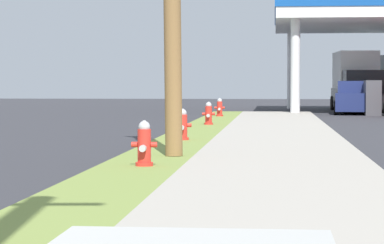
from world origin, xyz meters
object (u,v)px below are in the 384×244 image
(fire_hydrant_second, at_px, (144,146))
(truck_teal_on_apron, at_px, (367,83))
(fire_hydrant_fourth, at_px, (209,115))
(car_navy_by_far_pump, at_px, (355,99))
(truck_black_at_forecourt, at_px, (357,83))
(fire_hydrant_fifth, at_px, (220,108))
(fire_hydrant_third, at_px, (183,126))

(fire_hydrant_second, relative_size, truck_teal_on_apron, 0.11)
(fire_hydrant_fourth, distance_m, car_navy_by_far_pump, 15.19)
(fire_hydrant_fourth, xyz_separation_m, truck_teal_on_apron, (7.64, 25.10, 1.04))
(truck_black_at_forecourt, bearing_deg, fire_hydrant_fifth, -122.06)
(fire_hydrant_third, relative_size, fire_hydrant_fourth, 1.00)
(fire_hydrant_fifth, height_order, truck_teal_on_apron, truck_teal_on_apron)
(truck_teal_on_apron, bearing_deg, truck_black_at_forecourt, -99.64)
(fire_hydrant_fifth, relative_size, truck_teal_on_apron, 0.11)
(fire_hydrant_fifth, xyz_separation_m, truck_black_at_forecourt, (6.47, 10.33, 1.04))
(fire_hydrant_second, bearing_deg, truck_black_at_forecourt, 78.79)
(fire_hydrant_second, bearing_deg, car_navy_by_far_pump, 78.21)
(fire_hydrant_fifth, height_order, car_navy_by_far_pump, car_navy_by_far_pump)
(truck_black_at_forecourt, bearing_deg, fire_hydrant_second, -101.21)
(fire_hydrant_third, xyz_separation_m, truck_teal_on_apron, (7.68, 32.89, 1.04))
(fire_hydrant_second, distance_m, fire_hydrant_fifth, 21.71)
(fire_hydrant_second, height_order, fire_hydrant_third, same)
(truck_black_at_forecourt, bearing_deg, truck_teal_on_apron, 80.36)
(fire_hydrant_fifth, bearing_deg, fire_hydrant_fourth, -89.27)
(fire_hydrant_fourth, relative_size, truck_teal_on_apron, 0.11)
(car_navy_by_far_pump, bearing_deg, fire_hydrant_fifth, -132.14)
(fire_hydrant_third, height_order, truck_teal_on_apron, truck_teal_on_apron)
(fire_hydrant_second, bearing_deg, fire_hydrant_fourth, 90.10)
(car_navy_by_far_pump, height_order, truck_teal_on_apron, truck_teal_on_apron)
(truck_black_at_forecourt, bearing_deg, fire_hydrant_third, -104.16)
(car_navy_by_far_pump, xyz_separation_m, truck_teal_on_apron, (1.69, 11.13, 0.77))
(fire_hydrant_fourth, height_order, truck_teal_on_apron, truck_teal_on_apron)
(fire_hydrant_second, height_order, fire_hydrant_fifth, same)
(fire_hydrant_second, xyz_separation_m, car_navy_by_far_pump, (5.93, 28.39, 0.28))
(fire_hydrant_third, distance_m, car_navy_by_far_pump, 22.57)
(car_navy_by_far_pump, height_order, truck_black_at_forecourt, truck_black_at_forecourt)
(car_navy_by_far_pump, xyz_separation_m, truck_black_at_forecourt, (0.43, 3.65, 0.77))
(truck_teal_on_apron, bearing_deg, fire_hydrant_third, -103.15)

